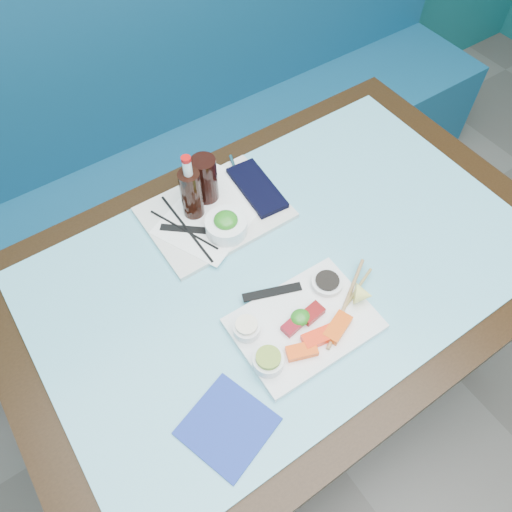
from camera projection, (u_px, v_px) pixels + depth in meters
booth_bench at (154, 171)px, 1.95m from camera, size 3.00×0.56×1.17m
dining_table at (285, 283)px, 1.31m from camera, size 1.40×0.90×0.75m
glass_top at (286, 265)px, 1.24m from camera, size 1.22×0.76×0.01m
sashimi_plate at (304, 324)px, 1.13m from camera, size 0.32×0.23×0.02m
salmon_left at (302, 351)px, 1.08m from camera, size 0.07×0.05×0.02m
salmon_mid at (319, 337)px, 1.09m from camera, size 0.08×0.05×0.02m
salmon_right at (338, 327)px, 1.11m from camera, size 0.08×0.06×0.02m
tuna_left at (293, 326)px, 1.11m from camera, size 0.05×0.04×0.02m
tuna_right at (312, 313)px, 1.13m from camera, size 0.06×0.04×0.02m
seaweed_garnish at (300, 317)px, 1.12m from camera, size 0.05×0.04×0.03m
ramekin_wasabi at (268, 361)px, 1.06m from camera, size 0.09×0.09×0.03m
wasabi_fill at (268, 357)px, 1.04m from camera, size 0.06×0.06×0.01m
ramekin_ginger at (247, 329)px, 1.10m from camera, size 0.07×0.07×0.03m
ginger_fill at (246, 325)px, 1.09m from camera, size 0.05×0.05×0.01m
soy_dish at (327, 283)px, 1.18m from camera, size 0.09×0.09×0.02m
soy_fill at (327, 280)px, 1.17m from camera, size 0.07×0.07×0.01m
lemon_wedge at (364, 295)px, 1.14m from camera, size 0.06×0.06×0.05m
chopstick_sleeve at (272, 292)px, 1.17m from camera, size 0.14×0.07×0.00m
wooden_chopstick_a at (346, 302)px, 1.15m from camera, size 0.22×0.14×0.01m
wooden_chopstick_b at (350, 300)px, 1.15m from camera, size 0.20×0.08×0.01m
serving_tray at (215, 213)px, 1.32m from camera, size 0.36×0.27×0.01m
paper_placemat at (215, 211)px, 1.31m from camera, size 0.36×0.31×0.00m
seaweed_bowl at (226, 226)px, 1.26m from camera, size 0.13×0.13×0.04m
seaweed_salad at (226, 220)px, 1.24m from camera, size 0.07×0.07×0.03m
cola_glass at (205, 179)px, 1.29m from camera, size 0.08×0.08×0.13m
navy_pouch at (257, 188)px, 1.35m from camera, size 0.10×0.20×0.02m
fork at (234, 166)px, 1.40m from camera, size 0.04×0.08×0.01m
black_chopstick_a at (184, 230)px, 1.28m from camera, size 0.09×0.21×0.01m
black_chopstick_b at (186, 228)px, 1.28m from camera, size 0.01×0.26×0.01m
tray_sleeve at (185, 229)px, 1.28m from camera, size 0.11×0.10×0.00m
cola_bottle_body at (192, 196)px, 1.26m from camera, size 0.07×0.07×0.16m
cola_bottle_neck at (187, 167)px, 1.18m from camera, size 0.02×0.02×0.04m
cola_bottle_cap at (186, 159)px, 1.16m from camera, size 0.03×0.03×0.01m
blue_napkin at (228, 426)px, 1.01m from camera, size 0.20×0.20×0.01m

